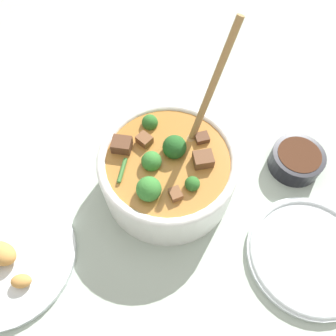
{
  "coord_description": "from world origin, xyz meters",
  "views": [
    {
      "loc": [
        -0.24,
        -0.17,
        0.58
      ],
      "look_at": [
        0.0,
        0.0,
        0.07
      ],
      "focal_mm": 35.0,
      "sensor_mm": 36.0,
      "label": 1
    }
  ],
  "objects_px": {
    "stew_bowl": "(168,170)",
    "empty_plate": "(309,254)",
    "condiment_bowl": "(297,159)",
    "food_plate": "(4,257)"
  },
  "relations": [
    {
      "from": "condiment_bowl",
      "to": "empty_plate",
      "type": "distance_m",
      "value": 0.19
    },
    {
      "from": "empty_plate",
      "to": "food_plate",
      "type": "bearing_deg",
      "value": 125.32
    },
    {
      "from": "food_plate",
      "to": "stew_bowl",
      "type": "bearing_deg",
      "value": -27.97
    },
    {
      "from": "stew_bowl",
      "to": "empty_plate",
      "type": "height_order",
      "value": "stew_bowl"
    },
    {
      "from": "condiment_bowl",
      "to": "food_plate",
      "type": "xyz_separation_m",
      "value": [
        -0.46,
        0.33,
        -0.01
      ]
    },
    {
      "from": "empty_plate",
      "to": "stew_bowl",
      "type": "bearing_deg",
      "value": 95.0
    },
    {
      "from": "empty_plate",
      "to": "condiment_bowl",
      "type": "bearing_deg",
      "value": 31.84
    },
    {
      "from": "stew_bowl",
      "to": "food_plate",
      "type": "height_order",
      "value": "stew_bowl"
    },
    {
      "from": "stew_bowl",
      "to": "empty_plate",
      "type": "xyz_separation_m",
      "value": [
        0.02,
        -0.28,
        -0.05
      ]
    },
    {
      "from": "condiment_bowl",
      "to": "food_plate",
      "type": "bearing_deg",
      "value": 144.23
    }
  ]
}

